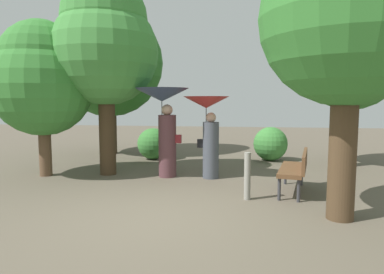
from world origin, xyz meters
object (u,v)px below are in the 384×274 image
tree_far_back (42,78)px  path_marker_post (247,176)px  tree_near_left (109,55)px  person_right (208,121)px  park_bench (296,167)px  tree_near_right (352,51)px  tree_mid_right (349,0)px  tree_mid_left (105,42)px  person_left (164,112)px

tree_far_back → path_marker_post: tree_far_back is taller
tree_near_left → path_marker_post: size_ratio=6.20×
person_right → tree_near_left: (-3.78, 3.42, 2.05)m
tree_near_left → park_bench: bearing=-38.5°
path_marker_post → tree_near_right: bearing=53.8°
person_right → park_bench: (1.87, -1.07, -0.85)m
tree_mid_right → tree_far_back: size_ratio=1.30×
tree_near_left → tree_mid_right: (6.09, -5.99, -0.15)m
person_right → tree_near_left: tree_near_left is taller
tree_near_left → person_right: bearing=-42.1°
person_right → tree_mid_left: (-2.51, 0.05, 1.88)m
park_bench → tree_far_back: bearing=-85.9°
tree_mid_left → tree_mid_right: tree_mid_right is taller
person_right → tree_near_right: size_ratio=0.40×
person_left → tree_mid_left: (-1.45, 0.04, 1.68)m
person_left → tree_mid_left: 2.22m
tree_mid_left → tree_far_back: tree_mid_left is taller
person_left → tree_near_right: (4.81, 2.14, 1.64)m
tree_near_right → tree_far_back: (-7.70, -2.48, -0.82)m
tree_near_left → tree_mid_left: 3.60m
tree_near_left → path_marker_post: tree_near_left is taller
tree_far_back → person_right: bearing=4.8°
tree_near_right → person_right: bearing=-150.2°
park_bench → tree_mid_right: tree_mid_right is taller
park_bench → tree_mid_right: size_ratio=0.32×
person_right → park_bench: bearing=-118.4°
person_right → path_marker_post: (0.91, -1.72, -0.92)m
park_bench → tree_near_left: (-5.65, 4.49, 2.91)m
person_left → tree_mid_left: size_ratio=0.44×
tree_mid_left → tree_near_left: bearing=110.6°
park_bench → tree_mid_left: tree_mid_left is taller
person_left → person_right: 1.08m
person_left → tree_near_left: (-2.71, 3.40, 1.86)m
person_left → tree_far_back: size_ratio=0.57×
tree_near_right → tree_mid_right: (-1.43, -4.73, 0.07)m
person_left → park_bench: (2.93, -1.08, -1.05)m
tree_mid_right → tree_mid_left: bearing=151.4°
park_bench → person_left: bearing=-98.9°
tree_near_left → tree_mid_left: tree_near_left is taller
person_left → tree_far_back: 3.03m
tree_near_left → tree_far_back: bearing=-92.8°
tree_mid_right → person_left: bearing=142.5°
tree_mid_left → tree_mid_right: bearing=-28.6°
park_bench → tree_mid_right: (0.44, -1.51, 2.76)m
tree_mid_left → person_left: bearing=-1.6°
park_bench → tree_far_back: size_ratio=0.42×
person_right → tree_near_right: (3.74, 2.15, 1.83)m
person_left → tree_near_right: bearing=-64.6°
park_bench → tree_near_left: 7.78m
person_right → tree_far_back: bearing=96.3°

